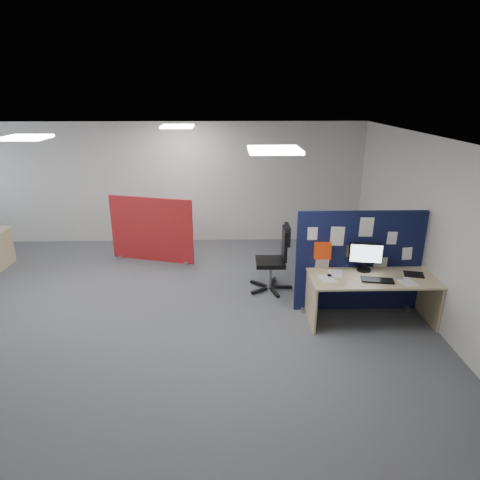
{
  "coord_description": "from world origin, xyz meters",
  "views": [
    {
      "loc": [
        1.45,
        -6.0,
        3.32
      ],
      "look_at": [
        1.65,
        0.62,
        1.0
      ],
      "focal_mm": 32.0,
      "sensor_mm": 36.0,
      "label": 1
    }
  ],
  "objects_px": {
    "navy_divider": "(358,261)",
    "main_desk": "(371,286)",
    "monitor_main": "(365,256)",
    "office_chair": "(277,254)",
    "red_divider": "(151,230)"
  },
  "relations": [
    {
      "from": "navy_divider",
      "to": "main_desk",
      "type": "bearing_deg",
      "value": -71.34
    },
    {
      "from": "main_desk",
      "to": "monitor_main",
      "type": "bearing_deg",
      "value": 108.65
    },
    {
      "from": "navy_divider",
      "to": "main_desk",
      "type": "distance_m",
      "value": 0.45
    },
    {
      "from": "main_desk",
      "to": "office_chair",
      "type": "bearing_deg",
      "value": 139.84
    },
    {
      "from": "main_desk",
      "to": "red_divider",
      "type": "bearing_deg",
      "value": 145.45
    },
    {
      "from": "main_desk",
      "to": "navy_divider",
      "type": "bearing_deg",
      "value": 108.66
    },
    {
      "from": "navy_divider",
      "to": "red_divider",
      "type": "distance_m",
      "value": 4.18
    },
    {
      "from": "monitor_main",
      "to": "red_divider",
      "type": "distance_m",
      "value": 4.32
    },
    {
      "from": "navy_divider",
      "to": "office_chair",
      "type": "relative_size",
      "value": 1.7
    },
    {
      "from": "monitor_main",
      "to": "red_divider",
      "type": "height_order",
      "value": "red_divider"
    },
    {
      "from": "monitor_main",
      "to": "office_chair",
      "type": "relative_size",
      "value": 0.43
    },
    {
      "from": "navy_divider",
      "to": "office_chair",
      "type": "distance_m",
      "value": 1.38
    },
    {
      "from": "red_divider",
      "to": "office_chair",
      "type": "bearing_deg",
      "value": -15.22
    },
    {
      "from": "navy_divider",
      "to": "monitor_main",
      "type": "xyz_separation_m",
      "value": [
        0.06,
        -0.16,
        0.16
      ]
    },
    {
      "from": "monitor_main",
      "to": "red_divider",
      "type": "xyz_separation_m",
      "value": [
        -3.61,
        2.34,
        -0.32
      ]
    }
  ]
}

